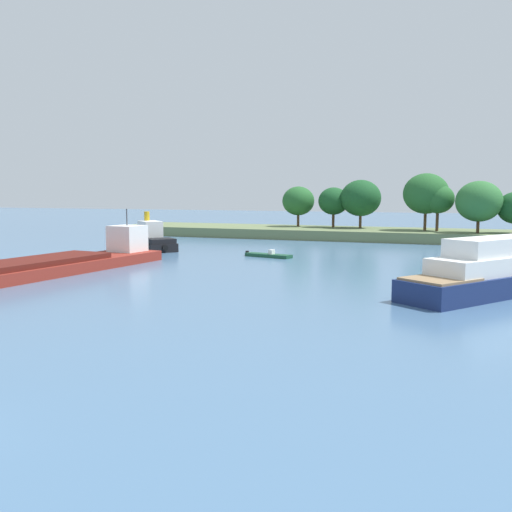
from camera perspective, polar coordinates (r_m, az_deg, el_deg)
treeline_island at (r=90.86m, az=15.03°, el=3.44°), size 95.69×13.93×10.26m
tugboat at (r=74.71m, az=-10.49°, el=1.61°), size 10.39×9.67×4.86m
fishing_skiff at (r=64.73m, az=1.25°, el=0.08°), size 5.97×2.66×0.87m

